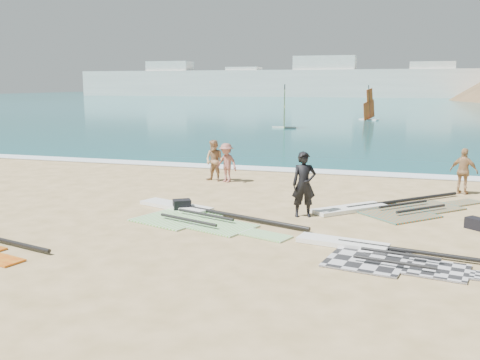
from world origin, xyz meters
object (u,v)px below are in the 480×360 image
(beachgoer_back, at_px, (464,171))
(beachgoer_left, at_px, (214,161))
(gear_bag_near, at_px, (182,205))
(gear_bag_far, at_px, (476,223))
(rig_green, at_px, (195,215))
(beachgoer_mid, at_px, (226,163))
(rig_grey, at_px, (381,255))
(rig_orange, at_px, (390,208))
(person_wetsuit, at_px, (304,184))

(beachgoer_back, bearing_deg, beachgoer_left, 24.37)
(gear_bag_near, relative_size, gear_bag_far, 1.04)
(rig_green, bearing_deg, gear_bag_near, 156.04)
(beachgoer_mid, distance_m, beachgoer_back, 9.06)
(gear_bag_far, xyz_separation_m, beachgoer_left, (-9.50, 4.88, 0.70))
(rig_grey, relative_size, rig_orange, 0.99)
(beachgoer_left, height_order, beachgoer_back, beachgoer_left)
(rig_grey, height_order, person_wetsuit, person_wetsuit)
(rig_green, xyz_separation_m, person_wetsuit, (3.15, 1.01, 0.94))
(rig_orange, xyz_separation_m, gear_bag_far, (2.36, -1.67, 0.11))
(beachgoer_left, relative_size, beachgoer_mid, 1.07)
(rig_orange, distance_m, person_wetsuit, 3.16)
(rig_grey, bearing_deg, beachgoer_left, 141.22)
(rig_green, relative_size, person_wetsuit, 3.04)
(rig_orange, height_order, person_wetsuit, person_wetsuit)
(gear_bag_near, bearing_deg, person_wetsuit, 5.08)
(beachgoer_left, relative_size, beachgoer_back, 1.01)
(person_wetsuit, xyz_separation_m, beachgoer_mid, (-4.09, 4.81, -0.19))
(rig_green, height_order, beachgoer_back, beachgoer_back)
(rig_grey, bearing_deg, rig_green, 168.28)
(gear_bag_near, height_order, beachgoer_back, beachgoer_back)
(beachgoer_back, bearing_deg, rig_orange, 77.32)
(rig_orange, bearing_deg, beachgoer_left, 110.71)
(beachgoer_mid, bearing_deg, rig_orange, -6.05)
(beachgoer_mid, bearing_deg, rig_grey, -31.70)
(rig_green, xyz_separation_m, gear_bag_near, (-0.71, 0.67, 0.12))
(rig_green, distance_m, beachgoer_mid, 5.95)
(rig_green, relative_size, beachgoer_back, 3.57)
(beachgoer_left, distance_m, beachgoer_mid, 0.55)
(rig_green, bearing_deg, beachgoer_mid, 118.59)
(gear_bag_near, distance_m, gear_bag_far, 8.73)
(gear_bag_far, height_order, beachgoer_back, beachgoer_back)
(rig_orange, xyz_separation_m, person_wetsuit, (-2.50, -1.68, 0.94))
(rig_grey, xyz_separation_m, beachgoer_left, (-7.08, 8.17, 0.81))
(gear_bag_far, height_order, beachgoer_mid, beachgoer_mid)
(person_wetsuit, relative_size, beachgoer_back, 1.18)
(rig_grey, distance_m, gear_bag_far, 4.09)
(rig_green, xyz_separation_m, beachgoer_left, (-1.49, 5.91, 0.81))
(beachgoer_back, bearing_deg, gear_bag_near, 54.84)
(rig_grey, relative_size, beachgoer_mid, 3.34)
(beachgoer_left, bearing_deg, person_wetsuit, -31.58)
(rig_grey, relative_size, person_wetsuit, 2.69)
(person_wetsuit, bearing_deg, rig_orange, 14.57)
(beachgoer_left, xyz_separation_m, beachgoer_mid, (0.55, -0.08, -0.05))
(gear_bag_far, bearing_deg, person_wetsuit, -179.88)
(person_wetsuit, height_order, beachgoer_back, person_wetsuit)
(gear_bag_near, bearing_deg, rig_grey, -24.96)
(beachgoer_mid, xyz_separation_m, beachgoer_back, (9.06, 0.25, 0.04))
(gear_bag_far, distance_m, beachgoer_back, 5.10)
(person_wetsuit, bearing_deg, rig_grey, -72.54)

